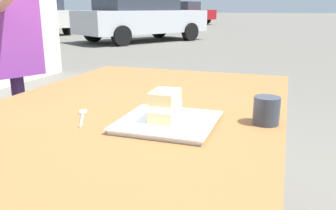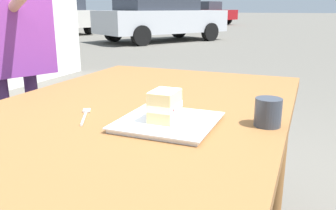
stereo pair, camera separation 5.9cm
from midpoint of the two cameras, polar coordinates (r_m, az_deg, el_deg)
patio_table at (r=1.27m, az=-7.06°, el=-4.19°), size 1.55×1.03×0.76m
dessert_plate at (r=1.05m, az=-1.63°, el=-2.82°), size 0.28×0.28×0.02m
cake_slice at (r=1.02m, az=-2.18°, el=-0.14°), size 0.10×0.08×0.09m
dessert_fork at (r=1.15m, az=-15.14°, el=-1.88°), size 0.16×0.10×0.01m
coffee_cup at (r=1.08m, az=14.12°, el=-0.82°), size 0.08×0.08×0.08m
parked_car_near at (r=12.05m, az=-4.54°, el=13.90°), size 4.62×3.79×1.48m
parked_car_far at (r=16.62m, az=-20.93°, el=13.50°), size 3.85×4.56×1.55m
parked_car_extra at (r=24.69m, az=2.10°, el=14.76°), size 3.02×4.64×1.49m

